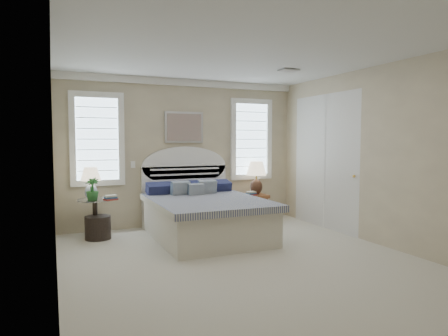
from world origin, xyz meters
The scene contains 21 objects.
floor centered at (0.00, 0.00, 0.00)m, with size 4.50×5.00×0.01m, color beige.
ceiling centered at (0.00, 0.00, 2.70)m, with size 4.50×5.00×0.01m, color silver.
wall_back centered at (0.00, 2.50, 1.35)m, with size 4.50×0.02×2.70m, color tan.
wall_left centered at (-2.25, 0.00, 1.35)m, with size 0.02×5.00×2.70m, color tan.
wall_right centered at (2.25, 0.00, 1.35)m, with size 0.02×5.00×2.70m, color tan.
crown_molding centered at (0.00, 2.46, 2.64)m, with size 4.50×0.08×0.12m, color white.
hvac_vent centered at (1.20, 0.80, 2.68)m, with size 0.30×0.20×0.02m, color #B2B2B2.
switch_plate centered at (-0.95, 2.48, 1.15)m, with size 0.08×0.01×0.12m, color white.
window_left centered at (-1.55, 2.48, 1.60)m, with size 0.90×0.06×1.60m, color silver.
window_right centered at (1.40, 2.48, 1.60)m, with size 0.90×0.06×1.60m, color silver.
painting centered at (0.00, 2.46, 1.82)m, with size 0.74×0.04×0.58m, color silver.
closet_door centered at (2.23, 1.20, 1.20)m, with size 0.02×1.80×2.40m, color silver.
bed centered at (0.00, 1.46, 0.39)m, with size 1.72×2.28×1.47m.
side_table_left centered at (-1.65, 2.05, 0.39)m, with size 0.56×0.56×0.63m.
nightstand_right centered at (1.30, 2.15, 0.39)m, with size 0.50×0.40×0.53m.
floor_pot centered at (-1.62, 1.94, 0.18)m, with size 0.41×0.41×0.37m, color black.
lamp_left centered at (-1.70, 2.08, 0.95)m, with size 0.39×0.39×0.52m.
lamp_right centered at (1.38, 2.21, 0.92)m, with size 0.44×0.44×0.65m.
potted_plant centered at (-1.70, 1.89, 0.81)m, with size 0.20×0.20×0.36m, color #357A31.
books_left centered at (-1.43, 1.83, 0.67)m, with size 0.22×0.18×0.08m.
books_right centered at (1.20, 2.07, 0.57)m, with size 0.21×0.17×0.08m.
Camera 1 is at (-2.27, -4.65, 1.58)m, focal length 32.00 mm.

